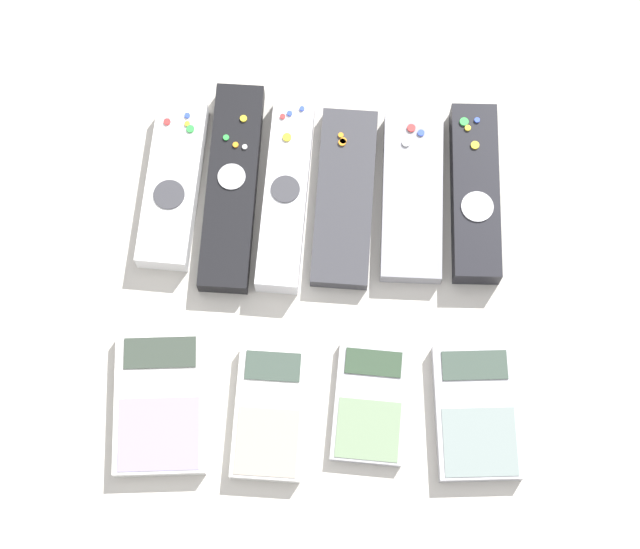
% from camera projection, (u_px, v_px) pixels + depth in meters
% --- Properties ---
extents(ground_plane, '(3.00, 3.00, 0.00)m').
position_uv_depth(ground_plane, '(319.00, 319.00, 1.05)').
color(ground_plane, beige).
extents(remote_0, '(0.06, 0.18, 0.03)m').
position_uv_depth(remote_0, '(173.00, 184.00, 1.07)').
color(remote_0, white).
rests_on(remote_0, ground_plane).
extents(remote_1, '(0.06, 0.22, 0.02)m').
position_uv_depth(remote_1, '(232.00, 186.00, 1.08)').
color(remote_1, black).
rests_on(remote_1, ground_plane).
extents(remote_2, '(0.05, 0.21, 0.03)m').
position_uv_depth(remote_2, '(286.00, 190.00, 1.07)').
color(remote_2, silver).
rests_on(remote_2, ground_plane).
extents(remote_3, '(0.06, 0.19, 0.02)m').
position_uv_depth(remote_3, '(345.00, 197.00, 1.07)').
color(remote_3, '#333338').
rests_on(remote_3, ground_plane).
extents(remote_4, '(0.06, 0.18, 0.02)m').
position_uv_depth(remote_4, '(412.00, 197.00, 1.07)').
color(remote_4, gray).
rests_on(remote_4, ground_plane).
extents(remote_5, '(0.05, 0.18, 0.03)m').
position_uv_depth(remote_5, '(475.00, 193.00, 1.07)').
color(remote_5, black).
rests_on(remote_5, ground_plane).
extents(calculator_0, '(0.09, 0.14, 0.02)m').
position_uv_depth(calculator_0, '(160.00, 402.00, 1.01)').
color(calculator_0, silver).
rests_on(calculator_0, ground_plane).
extents(calculator_1, '(0.07, 0.13, 0.02)m').
position_uv_depth(calculator_1, '(270.00, 413.00, 1.01)').
color(calculator_1, silver).
rests_on(calculator_1, ground_plane).
extents(calculator_2, '(0.07, 0.12, 0.01)m').
position_uv_depth(calculator_2, '(370.00, 403.00, 1.01)').
color(calculator_2, '#B2B2B7').
rests_on(calculator_2, ground_plane).
extents(calculator_3, '(0.08, 0.13, 0.02)m').
position_uv_depth(calculator_3, '(477.00, 412.00, 1.01)').
color(calculator_3, '#B2B2B7').
rests_on(calculator_3, ground_plane).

